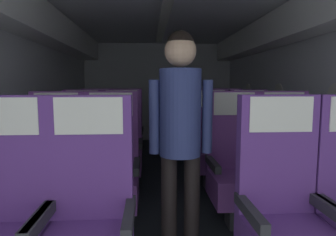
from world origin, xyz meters
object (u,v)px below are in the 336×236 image
(seat_c_right_aisle, at_px, (250,146))
(seat_d_right_aisle, at_px, (228,133))
(seat_a_left_aisle, at_px, (88,225))
(seat_c_left_window, at_px, (82,149))
(seat_b_left_window, at_px, (56,173))
(seat_b_left_aisle, at_px, (111,172))
(seat_a_right_window, at_px, (284,218))
(seat_b_right_window, at_px, (236,169))
(seat_c_left_aisle, at_px, (122,148))
(seat_d_right_window, at_px, (198,134))
(flight_attendant, at_px, (181,123))
(seat_b_right_aisle, at_px, (286,168))
(seat_c_right_window, at_px, (211,147))
(seat_d_left_aisle, at_px, (127,135))
(seat_d_left_window, at_px, (97,135))
(seat_a_left_window, at_px, (1,227))

(seat_c_right_aisle, relative_size, seat_d_right_aisle, 1.00)
(seat_a_left_aisle, xyz_separation_m, seat_c_left_window, (-0.45, 1.87, 0.00))
(seat_b_left_window, height_order, seat_b_left_aisle, same)
(seat_a_right_window, height_order, seat_d_right_aisle, same)
(seat_b_right_window, relative_size, seat_c_left_aisle, 1.00)
(seat_c_left_window, height_order, seat_d_right_window, same)
(seat_b_left_window, xyz_separation_m, flight_attendant, (0.99, -0.48, 0.48))
(seat_b_right_aisle, bearing_deg, seat_d_right_aisle, 90.21)
(seat_c_right_aisle, distance_m, seat_c_right_window, 0.47)
(seat_d_left_aisle, height_order, flight_attendant, flight_attendant)
(seat_c_right_aisle, height_order, seat_d_left_window, same)
(seat_c_right_aisle, relative_size, seat_d_right_window, 1.00)
(seat_b_right_aisle, bearing_deg, seat_d_right_window, 104.04)
(seat_a_left_aisle, xyz_separation_m, seat_a_right_window, (1.07, 0.01, 0.00))
(seat_a_left_aisle, distance_m, seat_b_right_window, 1.43)
(seat_c_right_aisle, xyz_separation_m, seat_d_right_aisle, (-0.01, 0.94, 0.00))
(seat_d_left_window, distance_m, seat_d_left_aisle, 0.44)
(seat_a_left_window, relative_size, seat_c_left_window, 1.00)
(seat_a_left_window, height_order, seat_a_left_aisle, same)
(seat_b_left_aisle, height_order, seat_b_right_aisle, same)
(seat_d_right_window, bearing_deg, flight_attendant, -102.55)
(seat_b_left_window, height_order, seat_d_right_aisle, same)
(seat_c_left_aisle, bearing_deg, seat_b_left_aisle, -90.31)
(seat_b_right_window, distance_m, seat_d_left_aisle, 2.15)
(seat_a_left_window, height_order, seat_b_right_aisle, same)
(seat_b_right_aisle, xyz_separation_m, seat_c_left_aisle, (-1.52, 0.92, 0.00))
(seat_c_left_aisle, relative_size, seat_d_left_window, 1.00)
(seat_c_right_window, xyz_separation_m, seat_d_left_window, (-1.50, 0.91, 0.00))
(seat_b_left_aisle, height_order, seat_d_right_window, same)
(seat_b_right_window, relative_size, seat_d_left_aisle, 1.00)
(seat_a_left_window, xyz_separation_m, flight_attendant, (0.98, 0.45, 0.48))
(seat_a_left_window, height_order, seat_c_left_aisle, same)
(seat_a_left_window, xyz_separation_m, seat_c_left_window, (-0.00, 1.87, 0.00))
(seat_a_right_window, xyz_separation_m, seat_c_left_aisle, (-1.06, 1.85, 0.00))
(seat_c_right_aisle, relative_size, seat_d_left_aisle, 1.00)
(seat_b_right_aisle, relative_size, seat_b_right_window, 1.00)
(seat_b_left_aisle, relative_size, seat_d_right_window, 1.00)
(seat_c_left_window, distance_m, flight_attendant, 1.79)
(seat_a_right_window, relative_size, seat_d_right_window, 1.00)
(seat_c_right_aisle, xyz_separation_m, seat_d_right_window, (-0.47, 0.93, 0.00))
(seat_a_left_window, height_order, seat_b_left_aisle, same)
(seat_d_left_window, height_order, flight_attendant, flight_attendant)
(seat_d_right_aisle, distance_m, seat_d_right_window, 0.46)
(seat_c_left_window, bearing_deg, seat_b_right_aisle, -25.30)
(seat_a_left_aisle, height_order, seat_c_left_window, same)
(seat_b_right_window, relative_size, seat_c_right_window, 1.00)
(seat_b_right_window, distance_m, seat_d_right_window, 1.85)
(seat_d_right_window, bearing_deg, seat_b_left_aisle, -119.60)
(seat_a_left_aisle, relative_size, seat_b_left_window, 1.00)
(seat_c_left_window, bearing_deg, seat_c_left_aisle, -1.66)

